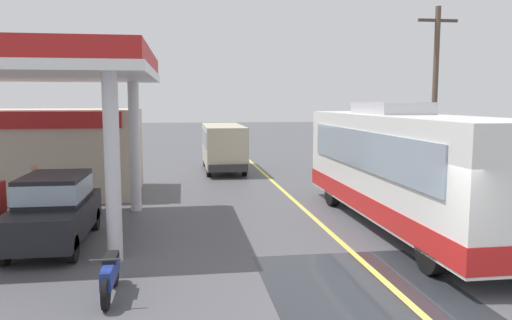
{
  "coord_description": "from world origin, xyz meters",
  "views": [
    {
      "loc": [
        -4.08,
        -7.71,
        3.72
      ],
      "look_at": [
        -1.5,
        10.0,
        1.6
      ],
      "focal_mm": 35.0,
      "sensor_mm": 36.0,
      "label": 1
    }
  ],
  "objects_px": {
    "coach_bus_main": "(403,170)",
    "motorcycle_parked_forecourt": "(110,274)",
    "pedestrian_near_pump": "(77,204)",
    "pedestrian_by_shop": "(35,187)",
    "car_at_pump": "(54,206)",
    "minibus_opposing_lane": "(223,143)"
  },
  "relations": [
    {
      "from": "car_at_pump",
      "to": "minibus_opposing_lane",
      "type": "relative_size",
      "value": 0.69
    },
    {
      "from": "minibus_opposing_lane",
      "to": "motorcycle_parked_forecourt",
      "type": "xyz_separation_m",
      "value": [
        -3.52,
        -17.02,
        -1.03
      ]
    },
    {
      "from": "minibus_opposing_lane",
      "to": "pedestrian_by_shop",
      "type": "xyz_separation_m",
      "value": [
        -6.94,
        -9.52,
        -0.54
      ]
    },
    {
      "from": "coach_bus_main",
      "to": "motorcycle_parked_forecourt",
      "type": "relative_size",
      "value": 6.13
    },
    {
      "from": "motorcycle_parked_forecourt",
      "to": "pedestrian_near_pump",
      "type": "bearing_deg",
      "value": 108.43
    },
    {
      "from": "coach_bus_main",
      "to": "car_at_pump",
      "type": "bearing_deg",
      "value": -177.74
    },
    {
      "from": "car_at_pump",
      "to": "motorcycle_parked_forecourt",
      "type": "xyz_separation_m",
      "value": [
        1.91,
        -3.81,
        -0.57
      ]
    },
    {
      "from": "car_at_pump",
      "to": "pedestrian_by_shop",
      "type": "xyz_separation_m",
      "value": [
        -1.51,
        3.7,
        -0.08
      ]
    },
    {
      "from": "car_at_pump",
      "to": "pedestrian_near_pump",
      "type": "relative_size",
      "value": 2.53
    },
    {
      "from": "car_at_pump",
      "to": "pedestrian_by_shop",
      "type": "bearing_deg",
      "value": 112.16
    },
    {
      "from": "coach_bus_main",
      "to": "pedestrian_near_pump",
      "type": "height_order",
      "value": "coach_bus_main"
    },
    {
      "from": "coach_bus_main",
      "to": "minibus_opposing_lane",
      "type": "relative_size",
      "value": 1.8
    },
    {
      "from": "car_at_pump",
      "to": "coach_bus_main",
      "type": "bearing_deg",
      "value": 2.26
    },
    {
      "from": "motorcycle_parked_forecourt",
      "to": "pedestrian_near_pump",
      "type": "height_order",
      "value": "pedestrian_near_pump"
    },
    {
      "from": "coach_bus_main",
      "to": "minibus_opposing_lane",
      "type": "xyz_separation_m",
      "value": [
        -4.24,
        12.83,
        -0.25
      ]
    },
    {
      "from": "car_at_pump",
      "to": "motorcycle_parked_forecourt",
      "type": "bearing_deg",
      "value": -63.33
    },
    {
      "from": "pedestrian_near_pump",
      "to": "pedestrian_by_shop",
      "type": "xyz_separation_m",
      "value": [
        -1.94,
        3.06,
        0.0
      ]
    },
    {
      "from": "coach_bus_main",
      "to": "pedestrian_by_shop",
      "type": "distance_m",
      "value": 11.69
    },
    {
      "from": "minibus_opposing_lane",
      "to": "motorcycle_parked_forecourt",
      "type": "relative_size",
      "value": 3.41
    },
    {
      "from": "motorcycle_parked_forecourt",
      "to": "pedestrian_near_pump",
      "type": "distance_m",
      "value": 4.71
    },
    {
      "from": "minibus_opposing_lane",
      "to": "pedestrian_near_pump",
      "type": "bearing_deg",
      "value": -111.7
    },
    {
      "from": "minibus_opposing_lane",
      "to": "pedestrian_near_pump",
      "type": "xyz_separation_m",
      "value": [
        -5.01,
        -12.58,
        -0.54
      ]
    }
  ]
}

